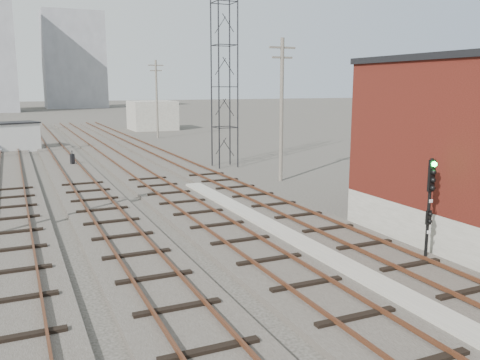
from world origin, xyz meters
TOP-DOWN VIEW (x-y plane):
  - ground at (0.00, 60.00)m, footprint 320.00×320.00m
  - track_right at (2.50, 39.00)m, footprint 3.20×90.00m
  - track_mid_right at (-1.50, 39.00)m, footprint 3.20×90.00m
  - track_mid_left at (-5.50, 39.00)m, footprint 3.20×90.00m
  - track_left at (-9.50, 39.00)m, footprint 3.20×90.00m
  - platform_curb at (0.50, 14.00)m, footprint 0.90×28.00m
  - lattice_tower at (5.50, 35.00)m, footprint 1.60×1.60m
  - utility_pole_right_a at (6.50, 28.00)m, footprint 1.80×0.24m
  - utility_pole_right_b at (6.50, 58.00)m, footprint 1.80×0.24m
  - apartment_right at (8.00, 150.00)m, footprint 16.00×12.00m
  - shed_right at (9.00, 70.00)m, footprint 6.00×6.00m
  - signal_mast at (3.70, 12.33)m, footprint 0.40×0.40m
  - switch_stand at (-5.12, 39.72)m, footprint 0.34×0.34m
  - site_trailer at (-10.14, 51.17)m, footprint 7.11×4.72m

SIDE VIEW (x-z plane):
  - ground at x=0.00m, z-range 0.00..0.00m
  - track_right at x=2.50m, z-range -0.09..0.30m
  - track_mid_right at x=-1.50m, z-range -0.09..0.30m
  - track_mid_left at x=-5.50m, z-range -0.09..0.30m
  - track_left at x=-9.50m, z-range -0.09..0.30m
  - platform_curb at x=0.50m, z-range 0.00..0.26m
  - switch_stand at x=-5.12m, z-range -0.03..1.12m
  - site_trailer at x=-10.14m, z-range 0.01..2.77m
  - shed_right at x=9.00m, z-range 0.00..4.00m
  - signal_mast at x=3.70m, z-range 0.26..3.92m
  - utility_pole_right_a at x=6.50m, z-range 0.30..9.30m
  - utility_pole_right_b at x=6.50m, z-range 0.30..9.30m
  - lattice_tower at x=5.50m, z-range 0.00..15.00m
  - apartment_right at x=8.00m, z-range 0.00..26.00m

